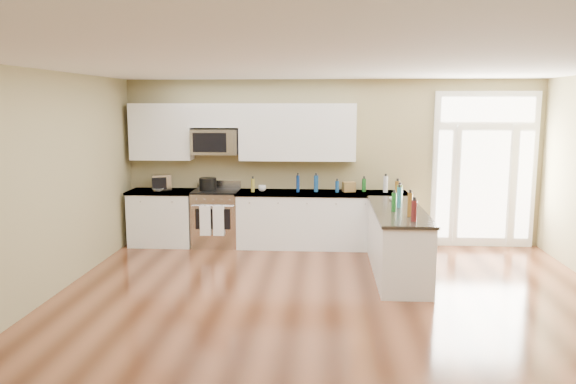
{
  "coord_description": "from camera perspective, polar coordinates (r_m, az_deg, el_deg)",
  "views": [
    {
      "loc": [
        -0.11,
        -5.55,
        2.39
      ],
      "look_at": [
        -0.61,
        2.0,
        1.2
      ],
      "focal_mm": 35.0,
      "sensor_mm": 36.0,
      "label": 1
    }
  ],
  "objects": [
    {
      "name": "kitchen_range",
      "position": [
        9.61,
        -7.27,
        -2.6
      ],
      "size": [
        0.76,
        0.68,
        1.08
      ],
      "color": "silver",
      "rests_on": "ground"
    },
    {
      "name": "microwave",
      "position": [
        9.55,
        -7.39,
        5.08
      ],
      "size": [
        0.78,
        0.41,
        0.42
      ],
      "color": "silver",
      "rests_on": "room_shell"
    },
    {
      "name": "upper_cabinet_right",
      "position": [
        9.41,
        0.96,
        6.1
      ],
      "size": [
        1.94,
        0.33,
        0.95
      ],
      "primitive_type": "cube",
      "color": "white",
      "rests_on": "room_shell"
    },
    {
      "name": "toaster_oven",
      "position": [
        9.78,
        -12.73,
        0.97
      ],
      "size": [
        0.38,
        0.34,
        0.26
      ],
      "primitive_type": "cube",
      "rotation": [
        0.0,
        0.0,
        0.38
      ],
      "color": "silver",
      "rests_on": "back_cabinet_left"
    },
    {
      "name": "ground",
      "position": [
        6.04,
        4.64,
        -14.38
      ],
      "size": [
        8.0,
        8.0,
        0.0
      ],
      "primitive_type": "plane",
      "color": "#4A2615"
    },
    {
      "name": "stockpot",
      "position": [
        9.54,
        -8.15,
        0.84
      ],
      "size": [
        0.39,
        0.39,
        0.22
      ],
      "primitive_type": "cylinder",
      "rotation": [
        0.0,
        0.0,
        0.43
      ],
      "color": "black",
      "rests_on": "kitchen_range"
    },
    {
      "name": "room_shell",
      "position": [
        5.59,
        4.86,
        1.92
      ],
      "size": [
        8.0,
        8.0,
        8.0
      ],
      "color": "#968A5F",
      "rests_on": "ground"
    },
    {
      "name": "counter_bottles",
      "position": [
        8.56,
        8.26,
        -0.01
      ],
      "size": [
        2.38,
        2.46,
        0.31
      ],
      "color": "#19591E",
      "rests_on": "back_cabinet_right"
    },
    {
      "name": "cardboard_box",
      "position": [
        9.41,
        6.2,
        0.53
      ],
      "size": [
        0.23,
        0.19,
        0.16
      ],
      "primitive_type": "cube",
      "rotation": [
        0.0,
        0.0,
        0.25
      ],
      "color": "brown",
      "rests_on": "back_cabinet_right"
    },
    {
      "name": "entry_door",
      "position": [
        9.93,
        19.3,
        2.14
      ],
      "size": [
        1.7,
        0.1,
        2.6
      ],
      "color": "white",
      "rests_on": "ground"
    },
    {
      "name": "upper_cabinet_short",
      "position": [
        9.57,
        -7.39,
        7.72
      ],
      "size": [
        0.82,
        0.33,
        0.4
      ],
      "primitive_type": "cube",
      "color": "white",
      "rests_on": "room_shell"
    },
    {
      "name": "upper_cabinet_left",
      "position": [
        9.8,
        -12.73,
        6.0
      ],
      "size": [
        1.04,
        0.33,
        0.95
      ],
      "primitive_type": "cube",
      "color": "white",
      "rests_on": "room_shell"
    },
    {
      "name": "cup_counter",
      "position": [
        9.42,
        -2.65,
        0.38
      ],
      "size": [
        0.14,
        0.14,
        0.1
      ],
      "primitive_type": "imported",
      "rotation": [
        0.0,
        0.0,
        -0.06
      ],
      "color": "white",
      "rests_on": "back_cabinet_right"
    },
    {
      "name": "bowl_peninsula",
      "position": [
        8.63,
        10.83,
        -0.72
      ],
      "size": [
        0.23,
        0.23,
        0.05
      ],
      "primitive_type": "imported",
      "rotation": [
        0.0,
        0.0,
        -0.43
      ],
      "color": "white",
      "rests_on": "peninsula_cabinet"
    },
    {
      "name": "bowl_left",
      "position": [
        9.7,
        -13.04,
        0.25
      ],
      "size": [
        0.24,
        0.24,
        0.05
      ],
      "primitive_type": "imported",
      "rotation": [
        0.0,
        0.0,
        -0.29
      ],
      "color": "white",
      "rests_on": "back_cabinet_left"
    },
    {
      "name": "peninsula_cabinet",
      "position": [
        8.1,
        11.04,
        -5.2
      ],
      "size": [
        0.69,
        2.32,
        0.94
      ],
      "color": "white",
      "rests_on": "ground"
    },
    {
      "name": "back_cabinet_left",
      "position": [
        9.84,
        -12.62,
        -2.72
      ],
      "size": [
        1.1,
        0.66,
        0.94
      ],
      "color": "white",
      "rests_on": "ground"
    },
    {
      "name": "back_cabinet_right",
      "position": [
        9.44,
        3.42,
        -3.01
      ],
      "size": [
        2.85,
        0.66,
        0.94
      ],
      "color": "white",
      "rests_on": "ground"
    }
  ]
}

